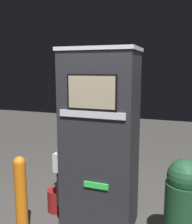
# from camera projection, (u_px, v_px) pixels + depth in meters

# --- Properties ---
(gas_pump) EXTENTS (0.93, 0.55, 2.07)m
(gas_pump) POSITION_uv_depth(u_px,v_px,m) (99.00, 139.00, 3.01)
(gas_pump) COLOR #28282D
(gas_pump) RESTS_ON ground_plane
(safety_bollard) EXTENTS (0.13, 0.13, 0.92)m
(safety_bollard) POSITION_uv_depth(u_px,v_px,m) (21.00, 195.00, 2.83)
(safety_bollard) COLOR orange
(safety_bollard) RESTS_ON ground_plane
(trash_bin) EXTENTS (0.39, 0.39, 0.97)m
(trash_bin) POSITION_uv_depth(u_px,v_px,m) (184.00, 204.00, 2.63)
(trash_bin) COLOR #1E4C2D
(trash_bin) RESTS_ON ground_plane
(squeegee_bucket) EXTENTS (0.23, 0.23, 0.64)m
(squeegee_bucket) POSITION_uv_depth(u_px,v_px,m) (56.00, 200.00, 3.42)
(squeegee_bucket) COLOR maroon
(squeegee_bucket) RESTS_ON ground_plane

